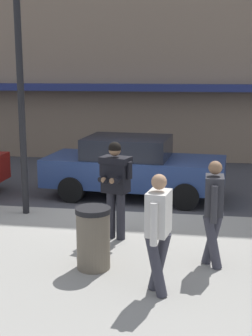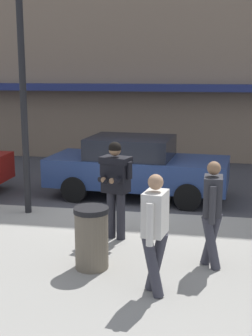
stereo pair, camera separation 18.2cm
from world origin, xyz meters
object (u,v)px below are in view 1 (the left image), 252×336
(man_texting_on_phone, at_px, (115,180))
(pedestrian_in_light_coat, at_px, (158,227))
(pedestrian_with_bag, at_px, (214,207))
(trash_bin, at_px, (93,238))
(parked_sedan_mid, at_px, (133,166))
(street_lamp_post, at_px, (20,72))

(man_texting_on_phone, relative_size, pedestrian_in_light_coat, 1.06)
(pedestrian_with_bag, height_order, trash_bin, pedestrian_with_bag)
(parked_sedan_mid, xyz_separation_m, trash_bin, (0.07, -4.79, -0.16))
(street_lamp_post, bearing_deg, trash_bin, -50.97)
(trash_bin, bearing_deg, pedestrian_with_bag, 12.05)
(pedestrian_with_bag, bearing_deg, man_texting_on_phone, 151.08)
(pedestrian_in_light_coat, distance_m, trash_bin, 1.35)
(parked_sedan_mid, height_order, trash_bin, parked_sedan_mid)
(man_texting_on_phone, relative_size, pedestrian_with_bag, 1.06)
(street_lamp_post, relative_size, trash_bin, 4.98)
(parked_sedan_mid, relative_size, pedestrian_with_bag, 2.72)
(parked_sedan_mid, height_order, pedestrian_with_bag, pedestrian_with_bag)
(parked_sedan_mid, distance_m, pedestrian_with_bag, 4.80)
(parked_sedan_mid, xyz_separation_m, man_texting_on_phone, (0.17, -3.45, 0.46))
(street_lamp_post, distance_m, trash_bin, 4.17)
(pedestrian_with_bag, bearing_deg, parked_sedan_mid, 113.33)
(man_texting_on_phone, xyz_separation_m, pedestrian_with_bag, (1.72, -0.95, -0.14))
(man_texting_on_phone, height_order, pedestrian_with_bag, man_texting_on_phone)
(pedestrian_in_light_coat, height_order, pedestrian_with_bag, same)
(man_texting_on_phone, height_order, trash_bin, man_texting_on_phone)
(man_texting_on_phone, bearing_deg, trash_bin, -94.58)
(pedestrian_in_light_coat, height_order, street_lamp_post, street_lamp_post)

